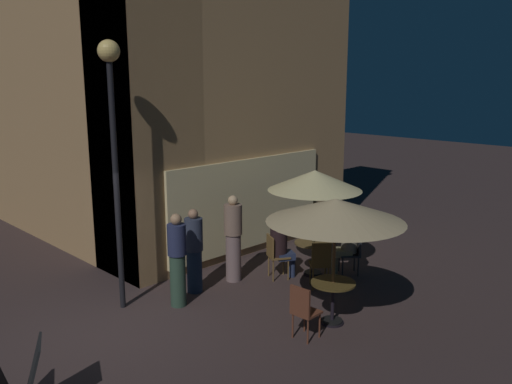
{
  "coord_description": "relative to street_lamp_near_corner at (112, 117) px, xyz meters",
  "views": [
    {
      "loc": [
        -3.88,
        -7.43,
        4.11
      ],
      "look_at": [
        2.65,
        -0.88,
        2.11
      ],
      "focal_mm": 37.09,
      "sensor_mm": 36.0,
      "label": 1
    }
  ],
  "objects": [
    {
      "name": "patio_umbrella_0",
      "position": [
        3.74,
        -1.42,
        -1.42
      ],
      "size": [
        1.95,
        1.95,
        2.26
      ],
      "color": "black",
      "rests_on": "ground"
    },
    {
      "name": "patron_standing_3",
      "position": [
        0.77,
        -0.66,
        -2.59
      ],
      "size": [
        0.34,
        0.34,
        1.75
      ],
      "rotation": [
        0.0,
        0.0,
        4.56
      ],
      "color": "#2E4636",
      "rests_on": "ground"
    },
    {
      "name": "cafe_chair_0",
      "position": [
        3.0,
        -0.99,
        -2.9
      ],
      "size": [
        0.56,
        0.56,
        0.93
      ],
      "rotation": [
        0.0,
        0.0,
        -0.52
      ],
      "color": "brown",
      "rests_on": "ground"
    },
    {
      "name": "cafe_building",
      "position": [
        2.71,
        3.07,
        1.1
      ],
      "size": [
        6.75,
        8.12,
        9.14
      ],
      "color": "tan",
      "rests_on": "ground"
    },
    {
      "name": "patron_standing_2",
      "position": [
        1.39,
        -0.36,
        -2.63
      ],
      "size": [
        0.35,
        0.35,
        1.67
      ],
      "rotation": [
        0.0,
        0.0,
        4.37
      ],
      "color": "#1B2A43",
      "rests_on": "ground"
    },
    {
      "name": "patio_umbrella_1",
      "position": [
        2.19,
        -3.1,
        -1.48
      ],
      "size": [
        2.3,
        2.3,
        2.19
      ],
      "color": "black",
      "rests_on": "ground"
    },
    {
      "name": "cafe_table_0",
      "position": [
        3.74,
        -1.42,
        -2.92
      ],
      "size": [
        0.8,
        0.8,
        0.72
      ],
      "color": "black",
      "rests_on": "ground"
    },
    {
      "name": "cafe_chair_2",
      "position": [
        4.4,
        -1.99,
        -2.93
      ],
      "size": [
        0.59,
        0.59,
        0.92
      ],
      "rotation": [
        0.0,
        0.0,
        2.43
      ],
      "color": "#212328",
      "rests_on": "ground"
    },
    {
      "name": "cafe_chair_3",
      "position": [
        1.39,
        -3.13,
        -2.93
      ],
      "size": [
        0.4,
        0.4,
        0.91
      ],
      "rotation": [
        0.0,
        0.0,
        0.03
      ],
      "color": "brown",
      "rests_on": "ground"
    },
    {
      "name": "cafe_table_1",
      "position": [
        2.19,
        -3.1,
        -2.92
      ],
      "size": [
        0.76,
        0.76,
        0.74
      ],
      "color": "black",
      "rests_on": "ground"
    },
    {
      "name": "street_lamp_near_corner",
      "position": [
        0.0,
        0.0,
        0.0
      ],
      "size": [
        0.37,
        0.37,
        4.74
      ],
      "color": "black",
      "rests_on": "ground"
    },
    {
      "name": "menu_sandwich_board",
      "position": [
        -2.63,
        -1.93,
        -2.98
      ],
      "size": [
        0.83,
        0.78,
        0.95
      ],
      "rotation": [
        0.0,
        0.0,
        -0.43
      ],
      "color": "black",
      "rests_on": "ground"
    },
    {
      "name": "cafe_chair_1",
      "position": [
        3.22,
        -2.03,
        -2.88
      ],
      "size": [
        0.54,
        0.54,
        0.98
      ],
      "rotation": [
        0.0,
        0.0,
        0.86
      ],
      "color": "#4D3917",
      "rests_on": "ground"
    },
    {
      "name": "patron_standing_4",
      "position": [
        2.33,
        -0.46,
        -2.56
      ],
      "size": [
        0.37,
        0.37,
        1.81
      ],
      "rotation": [
        0.0,
        0.0,
        0.17
      ],
      "color": "slate",
      "rests_on": "ground"
    },
    {
      "name": "ground_plane",
      "position": [
        -0.77,
        -0.69,
        -3.47
      ],
      "size": [
        60.0,
        60.0,
        0.0
      ],
      "primitive_type": "plane",
      "color": "#3C2E2C"
    },
    {
      "name": "patron_seated_0",
      "position": [
        3.12,
        -1.06,
        -2.75
      ],
      "size": [
        0.54,
        0.49,
        1.26
      ],
      "rotation": [
        0.0,
        0.0,
        -0.52
      ],
      "color": "#242E4E",
      "rests_on": "ground"
    },
    {
      "name": "patron_seated_1",
      "position": [
        4.29,
        -1.89,
        -2.78
      ],
      "size": [
        0.52,
        0.51,
        1.21
      ],
      "rotation": [
        0.0,
        0.0,
        2.43
      ],
      "color": "#797452",
      "rests_on": "ground"
    }
  ]
}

